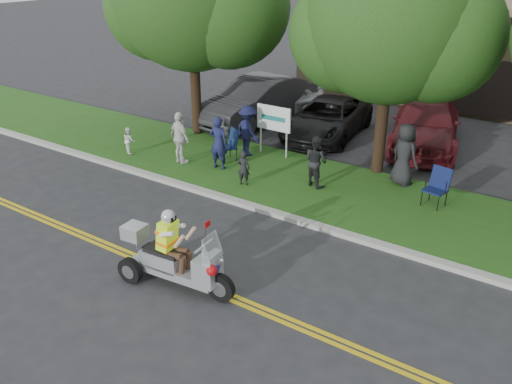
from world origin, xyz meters
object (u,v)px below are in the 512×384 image
Objects in this scene: lawn_chair_b at (438,184)px; parked_car_left at (258,101)px; parked_car_far_left at (271,100)px; spectator_adult_right at (180,138)px; parked_car_right at (426,124)px; spectator_adult_left at (219,143)px; trike_scooter at (173,260)px; lawn_chair_a at (230,143)px; parked_car_mid at (327,118)px; spectator_adult_mid at (316,161)px.

lawn_chair_b is 9.02m from parked_car_left.
lawn_chair_b is at bearing -6.16° from parked_car_far_left.
spectator_adult_right reaches higher than parked_car_far_left.
parked_car_right reaches higher than lawn_chair_b.
parked_car_far_left is at bearing -82.20° from spectator_adult_left.
spectator_adult_right reaches higher than trike_scooter.
trike_scooter is 0.58× the size of parked_car_far_left.
lawn_chair_a is 0.62× the size of spectator_adult_left.
parked_car_far_left is (-1.77, 5.69, -0.16)m from spectator_adult_left.
trike_scooter is 7.42m from lawn_chair_b.
parked_car_mid is 0.91× the size of parked_car_right.
parked_car_mid is at bearing 155.20° from lawn_chair_b.
lawn_chair_b is 6.43m from parked_car_mid.
trike_scooter is at bearing -87.20° from parked_car_mid.
parked_car_right is at bearing 25.05° from parked_car_far_left.
trike_scooter is 1.60× the size of spectator_adult_left.
trike_scooter is 0.53× the size of parked_car_mid.
lawn_chair_b is 5.13m from parked_car_right.
lawn_chair_b is at bearing -178.90° from spectator_adult_left.
spectator_adult_mid is 0.30× the size of parked_car_mid.
parked_car_right reaches higher than lawn_chair_a.
spectator_adult_right is at bearing -108.82° from lawn_chair_a.
spectator_adult_mid is 4.84m from parked_car_mid.
trike_scooter reaches higher than lawn_chair_a.
parked_car_mid is (1.15, 4.93, -0.25)m from spectator_adult_left.
parked_car_left is 6.39m from parked_car_right.
trike_scooter reaches higher than spectator_adult_mid.
lawn_chair_a is 3.25m from spectator_adult_mid.
trike_scooter is 7.01m from lawn_chair_a.
lawn_chair_b is 9.31m from parked_car_far_left.
trike_scooter is at bearing -43.72° from parked_car_far_left.
spectator_adult_left is 7.42m from parked_car_right.
lawn_chair_b is 0.63× the size of spectator_adult_left.
parked_car_left is at bearing -22.98° from spectator_adult_mid.
parked_car_far_left is at bearing 91.18° from parked_car_left.
trike_scooter reaches higher than parked_car_right.
trike_scooter is at bearing 110.01° from spectator_adult_left.
parked_car_right is at bearing 16.51° from parked_car_left.
spectator_adult_right reaches higher than parked_car_right.
spectator_adult_mid is 5.60m from parked_car_right.
parked_car_left is at bearing 110.07° from trike_scooter.
spectator_adult_mid reaches higher than lawn_chair_a.
parked_car_mid is at bearing 99.91° from lawn_chair_a.
spectator_adult_mid is 7.11m from parked_car_far_left.
trike_scooter is 11.48m from parked_car_right.
lawn_chair_a is 0.23× the size of parked_car_far_left.
parked_car_left is (-4.96, 4.36, 0.04)m from spectator_adult_mid.
parked_car_left is (-1.85, 4.86, -0.04)m from spectator_adult_left.
parked_car_left is 1.10× the size of parked_car_mid.
lawn_chair_a is 0.19× the size of parked_car_right.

